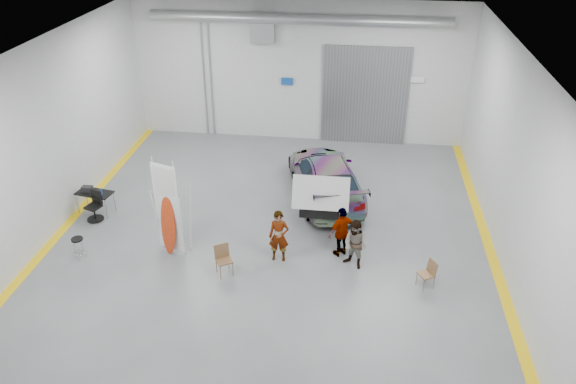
# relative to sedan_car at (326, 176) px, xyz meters

# --- Properties ---
(ground) EXTENTS (16.00, 16.00, 0.00)m
(ground) POSITION_rel_sedan_car_xyz_m (-1.53, -2.98, -0.77)
(ground) COLOR slate
(ground) RESTS_ON ground
(room_shell) EXTENTS (14.02, 16.18, 6.01)m
(room_shell) POSITION_rel_sedan_car_xyz_m (-1.29, -0.76, 3.31)
(room_shell) COLOR silver
(room_shell) RESTS_ON ground
(sedan_car) EXTENTS (3.47, 5.68, 1.54)m
(sedan_car) POSITION_rel_sedan_car_xyz_m (0.00, 0.00, 0.00)
(sedan_car) COLOR white
(sedan_car) RESTS_ON ground
(person_a) EXTENTS (0.61, 0.41, 1.66)m
(person_a) POSITION_rel_sedan_car_xyz_m (-1.10, -4.12, 0.06)
(person_a) COLOR #8A624B
(person_a) RESTS_ON ground
(person_b) EXTENTS (0.96, 0.90, 1.56)m
(person_b) POSITION_rel_sedan_car_xyz_m (1.16, -4.19, 0.01)
(person_b) COLOR teal
(person_b) RESTS_ON ground
(person_c) EXTENTS (0.99, 0.90, 1.64)m
(person_c) POSITION_rel_sedan_car_xyz_m (0.74, -3.63, 0.05)
(person_c) COLOR #A67037
(person_c) RESTS_ON ground
(surfboard_display) EXTENTS (0.86, 0.45, 3.18)m
(surfboard_display) POSITION_rel_sedan_car_xyz_m (-4.34, -4.19, 0.52)
(surfboard_display) COLOR white
(surfboard_display) RESTS_ON ground
(folding_chair_near) EXTENTS (0.59, 0.64, 0.92)m
(folding_chair_near) POSITION_rel_sedan_car_xyz_m (-2.56, -5.03, -0.48)
(folding_chair_near) COLOR brown
(folding_chair_near) RESTS_ON ground
(folding_chair_far) EXTENTS (0.53, 0.64, 0.83)m
(folding_chair_far) POSITION_rel_sedan_car_xyz_m (3.15, -4.89, -0.51)
(folding_chair_far) COLOR brown
(folding_chair_far) RESTS_ON ground
(shop_stool) EXTENTS (0.37, 0.37, 0.72)m
(shop_stool) POSITION_rel_sedan_car_xyz_m (-7.08, -4.84, -0.41)
(shop_stool) COLOR black
(shop_stool) RESTS_ON ground
(work_table) EXTENTS (1.31, 0.82, 1.00)m
(work_table) POSITION_rel_sedan_car_xyz_m (-7.78, -2.17, 0.00)
(work_table) COLOR gray
(work_table) RESTS_ON ground
(office_chair) EXTENTS (0.58, 0.61, 1.03)m
(office_chair) POSITION_rel_sedan_car_xyz_m (-7.57, -2.62, -0.31)
(office_chair) COLOR black
(office_chair) RESTS_ON ground
(trunk_lid) EXTENTS (1.79, 1.09, 0.04)m
(trunk_lid) POSITION_rel_sedan_car_xyz_m (0.00, -2.40, 0.79)
(trunk_lid) COLOR silver
(trunk_lid) RESTS_ON sedan_car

